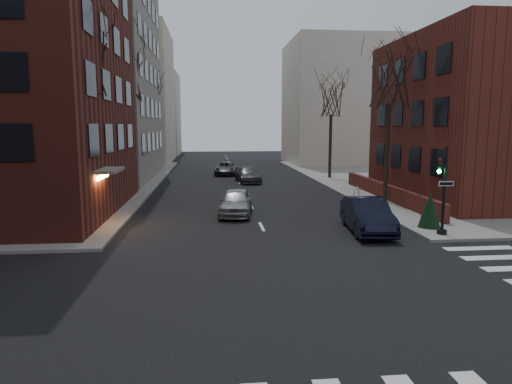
% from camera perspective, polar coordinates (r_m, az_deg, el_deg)
% --- Properties ---
extents(ground, '(160.00, 160.00, 0.00)m').
position_cam_1_polar(ground, '(11.94, 7.45, -17.02)').
color(ground, black).
rests_on(ground, ground).
extents(building_left_tan, '(18.00, 18.00, 28.00)m').
position_cam_1_polar(building_left_tan, '(47.63, -24.60, 18.38)').
color(building_left_tan, gray).
rests_on(building_left_tan, ground).
extents(building_right_brick, '(12.00, 14.00, 11.00)m').
position_cam_1_polar(building_right_brick, '(35.11, 27.42, 8.07)').
color(building_right_brick, '#572119').
rests_on(building_right_brick, ground).
extents(low_wall_right, '(0.35, 16.00, 1.00)m').
position_cam_1_polar(low_wall_right, '(32.09, 16.00, 0.04)').
color(low_wall_right, '#572119').
rests_on(low_wall_right, sidewalk_far_right).
extents(building_distant_la, '(14.00, 16.00, 18.00)m').
position_cam_1_polar(building_distant_la, '(66.78, -16.79, 11.34)').
color(building_distant_la, beige).
rests_on(building_distant_la, ground).
extents(building_distant_ra, '(14.00, 14.00, 16.00)m').
position_cam_1_polar(building_distant_ra, '(63.05, 10.64, 10.84)').
color(building_distant_ra, beige).
rests_on(building_distant_ra, ground).
extents(building_distant_lb, '(10.00, 12.00, 14.00)m').
position_cam_1_polar(building_distant_lb, '(83.18, -13.11, 9.44)').
color(building_distant_lb, beige).
rests_on(building_distant_lb, ground).
extents(traffic_signal, '(0.76, 0.44, 4.00)m').
position_cam_1_polar(traffic_signal, '(22.35, 22.30, -0.50)').
color(traffic_signal, black).
rests_on(traffic_signal, sidewalk_far_right).
extents(tree_left_a, '(4.18, 4.18, 10.26)m').
position_cam_1_polar(tree_left_a, '(25.51, -20.64, 15.42)').
color(tree_left_a, '#2D231C').
rests_on(tree_left_a, sidewalk_far_left).
extents(tree_left_b, '(4.40, 4.40, 10.80)m').
position_cam_1_polar(tree_left_b, '(37.22, -15.84, 13.91)').
color(tree_left_b, '#2D231C').
rests_on(tree_left_b, sidewalk_far_left).
extents(tree_left_c, '(3.96, 3.96, 9.72)m').
position_cam_1_polar(tree_left_c, '(50.97, -13.02, 11.43)').
color(tree_left_c, '#2D231C').
rests_on(tree_left_c, sidewalk_far_left).
extents(tree_right_a, '(3.96, 3.96, 9.72)m').
position_cam_1_polar(tree_right_a, '(30.81, 16.37, 13.47)').
color(tree_right_a, '#2D231C').
rests_on(tree_right_a, sidewalk_far_right).
extents(tree_right_b, '(3.74, 3.74, 9.18)m').
position_cam_1_polar(tree_right_b, '(44.05, 9.40, 11.47)').
color(tree_right_b, '#2D231C').
rests_on(tree_right_b, sidewalk_far_right).
extents(streetlamp_near, '(0.36, 0.36, 6.28)m').
position_cam_1_polar(streetlamp_near, '(33.00, -15.69, 6.53)').
color(streetlamp_near, black).
rests_on(streetlamp_near, sidewalk_far_left).
extents(streetlamp_far, '(0.36, 0.36, 6.28)m').
position_cam_1_polar(streetlamp_far, '(52.81, -11.96, 7.23)').
color(streetlamp_far, black).
rests_on(streetlamp_far, sidewalk_far_left).
extents(parked_sedan, '(2.19, 5.11, 1.64)m').
position_cam_1_polar(parked_sedan, '(22.55, 13.73, -2.84)').
color(parked_sedan, black).
rests_on(parked_sedan, ground).
extents(car_lane_silver, '(2.34, 4.60, 1.50)m').
position_cam_1_polar(car_lane_silver, '(26.09, -2.54, -1.27)').
color(car_lane_silver, '#98999D').
rests_on(car_lane_silver, ground).
extents(car_lane_gray, '(2.36, 4.80, 1.34)m').
position_cam_1_polar(car_lane_gray, '(41.07, -1.02, 2.15)').
color(car_lane_gray, '#3E3E43').
rests_on(car_lane_gray, ground).
extents(car_lane_far, '(2.68, 4.94, 1.32)m').
position_cam_1_polar(car_lane_far, '(47.50, -3.75, 2.96)').
color(car_lane_far, '#393A3E').
rests_on(car_lane_far, ground).
extents(sandwich_board, '(0.42, 0.55, 0.82)m').
position_cam_1_polar(sandwich_board, '(31.67, 12.45, -0.10)').
color(sandwich_board, white).
rests_on(sandwich_board, sidewalk_far_right).
extents(evergreen_shrub, '(1.36, 1.36, 1.77)m').
position_cam_1_polar(evergreen_shrub, '(23.79, 20.90, -2.05)').
color(evergreen_shrub, black).
rests_on(evergreen_shrub, sidewalk_far_right).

